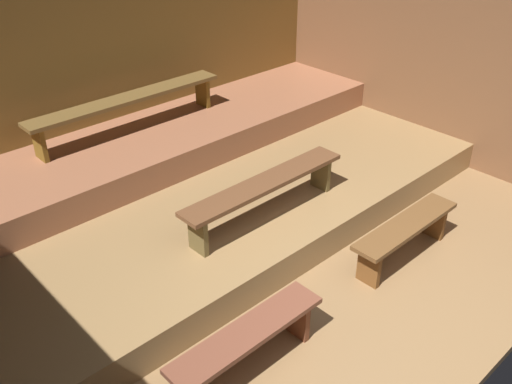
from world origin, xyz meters
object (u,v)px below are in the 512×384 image
Objects in this scene: bench_floor_left at (247,340)px; bench_lower_center at (265,188)px; bench_floor_right at (405,231)px; bench_middle_center at (127,102)px.

bench_lower_center reaches higher than bench_floor_left.
bench_floor_right is (1.98, 0.00, 0.00)m from bench_floor_left.
bench_middle_center is at bearing 95.89° from bench_lower_center.
bench_lower_center is 2.00m from bench_middle_center.
bench_middle_center is at bearing 108.23° from bench_floor_right.
bench_middle_center reaches higher than bench_floor_left.
bench_lower_center is at bearing 126.92° from bench_floor_right.
bench_floor_right is 1.36m from bench_lower_center.
bench_middle_center reaches higher than bench_lower_center.
bench_floor_left is 3.24m from bench_middle_center.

